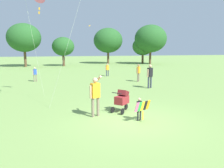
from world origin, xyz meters
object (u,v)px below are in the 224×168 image
at_px(person_red_shirt, 35,73).
at_px(person_sitting_far, 107,69).
at_px(person_couple_left, 150,74).
at_px(stroller, 122,99).
at_px(person_kid_running, 138,71).
at_px(person_adult_flyer, 95,93).
at_px(child_with_butterfly_kite, 140,107).

xyz_separation_m(person_red_shirt, person_sitting_far, (6.65, 2.30, 0.02)).
bearing_deg(person_sitting_far, person_couple_left, -75.49).
xyz_separation_m(stroller, person_red_shirt, (-5.09, 10.17, 0.12)).
distance_m(person_couple_left, person_kid_running, 3.01).
relative_size(person_red_shirt, person_couple_left, 0.73).
height_order(person_red_shirt, person_kid_running, person_kid_running).
distance_m(person_adult_flyer, person_kid_running, 10.11).
bearing_deg(person_kid_running, person_adult_flyer, -118.28).
relative_size(child_with_butterfly_kite, person_red_shirt, 0.76).
bearing_deg(person_red_shirt, person_couple_left, -29.34).
height_order(person_couple_left, person_kid_running, person_couple_left).
bearing_deg(child_with_butterfly_kite, person_kid_running, 72.56).
relative_size(child_with_butterfly_kite, stroller, 0.91).
relative_size(person_adult_flyer, stroller, 1.72).
bearing_deg(person_red_shirt, person_adult_flyer, -70.38).
height_order(person_adult_flyer, person_couple_left, person_adult_flyer).
bearing_deg(person_adult_flyer, stroller, 20.55).
height_order(stroller, person_kid_running, person_kid_running).
bearing_deg(person_sitting_far, person_red_shirt, -160.89).
height_order(stroller, person_sitting_far, person_sitting_far).
relative_size(person_sitting_far, person_couple_left, 0.75).
distance_m(child_with_butterfly_kite, person_kid_running, 10.30).
height_order(person_adult_flyer, person_red_shirt, person_adult_flyer).
height_order(person_red_shirt, person_couple_left, person_couple_left).
distance_m(stroller, person_kid_running, 9.11).
bearing_deg(person_red_shirt, stroller, -63.39).
distance_m(person_red_shirt, person_sitting_far, 7.03).
height_order(person_red_shirt, person_sitting_far, person_sitting_far).
bearing_deg(person_kid_running, person_couple_left, -92.07).
relative_size(stroller, person_couple_left, 0.61).
distance_m(person_adult_flyer, person_couple_left, 7.52).
bearing_deg(person_couple_left, child_with_butterfly_kite, -113.59).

